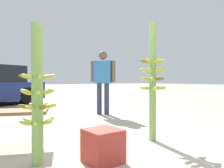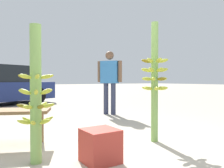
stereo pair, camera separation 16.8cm
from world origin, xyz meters
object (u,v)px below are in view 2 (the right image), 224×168
Objects in this scene: banana_stalk_center at (155,80)px; banana_stalk_left at (36,95)px; produce_crate at (100,146)px; vendor_person at (110,77)px.

banana_stalk_left is at bearing 176.74° from banana_stalk_center.
banana_stalk_left is 0.86× the size of banana_stalk_center.
banana_stalk_left is 0.85m from produce_crate.
vendor_person is 4.55× the size of produce_crate.
produce_crate is at bearing -31.38° from banana_stalk_left.
banana_stalk_left is 1.61m from banana_stalk_center.
banana_stalk_left is 4.12× the size of produce_crate.
banana_stalk_left is at bearing 148.62° from produce_crate.
banana_stalk_center is 1.27m from produce_crate.
produce_crate is (-1.81, -2.64, -0.76)m from vendor_person.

